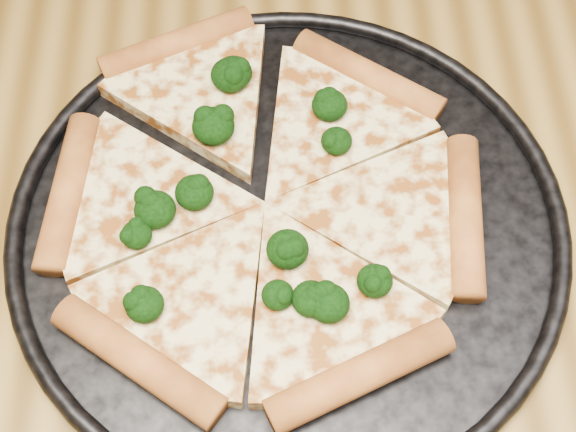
{
  "coord_description": "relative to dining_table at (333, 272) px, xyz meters",
  "views": [
    {
      "loc": [
        -0.04,
        -0.29,
        1.24
      ],
      "look_at": [
        -0.04,
        -0.01,
        0.77
      ],
      "focal_mm": 51.49,
      "sensor_mm": 36.0,
      "label": 1
    }
  ],
  "objects": [
    {
      "name": "dining_table",
      "position": [
        0.0,
        0.0,
        0.0
      ],
      "size": [
        1.2,
        0.9,
        0.75
      ],
      "color": "olive",
      "rests_on": "ground"
    },
    {
      "name": "pizza_pan",
      "position": [
        -0.04,
        -0.01,
        0.1
      ],
      "size": [
        0.38,
        0.38,
        0.02
      ],
      "color": "black",
      "rests_on": "dining_table"
    },
    {
      "name": "pizza",
      "position": [
        -0.05,
        0.0,
        0.11
      ],
      "size": [
        0.3,
        0.33,
        0.02
      ],
      "rotation": [
        0.0,
        0.0,
        0.42
      ],
      "color": "beige",
      "rests_on": "pizza_pan"
    },
    {
      "name": "broccoli_florets",
      "position": [
        -0.06,
        0.0,
        0.12
      ],
      "size": [
        0.17,
        0.21,
        0.02
      ],
      "color": "black",
      "rests_on": "pizza"
    }
  ]
}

